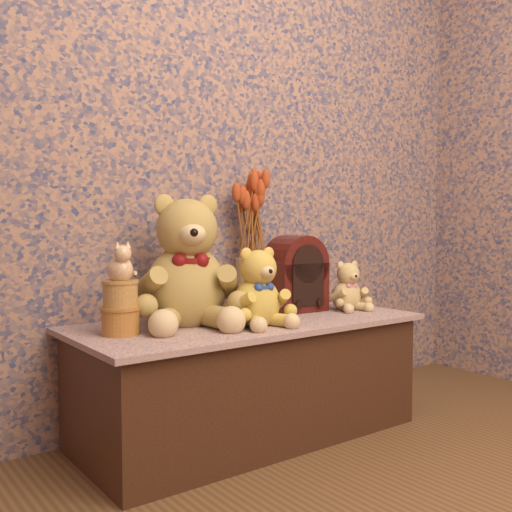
# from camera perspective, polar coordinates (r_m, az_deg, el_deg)

# --- Properties ---
(display_shelf) EXTENTS (1.30, 0.59, 0.43)m
(display_shelf) POSITION_cam_1_polar(r_m,az_deg,el_deg) (2.24, -0.78, -11.72)
(display_shelf) COLOR navy
(display_shelf) RESTS_ON ground
(teddy_large) EXTENTS (0.52, 0.57, 0.49)m
(teddy_large) POSITION_cam_1_polar(r_m,az_deg,el_deg) (2.09, -6.79, 0.10)
(teddy_large) COLOR olive
(teddy_large) RESTS_ON display_shelf
(teddy_medium) EXTENTS (0.25, 0.30, 0.29)m
(teddy_medium) POSITION_cam_1_polar(r_m,az_deg,el_deg) (2.07, 0.05, -2.66)
(teddy_medium) COLOR #B48733
(teddy_medium) RESTS_ON display_shelf
(teddy_small) EXTENTS (0.21, 0.24, 0.22)m
(teddy_small) POSITION_cam_1_polar(r_m,az_deg,el_deg) (2.47, 8.78, -2.64)
(teddy_small) COLOR tan
(teddy_small) RESTS_ON display_shelf
(cathedral_radio) EXTENTS (0.23, 0.17, 0.31)m
(cathedral_radio) POSITION_cam_1_polar(r_m,az_deg,el_deg) (2.41, 3.84, -1.66)
(cathedral_radio) COLOR #3D0F0B
(cathedral_radio) RESTS_ON display_shelf
(ceramic_vase) EXTENTS (0.16, 0.16, 0.21)m
(ceramic_vase) POSITION_cam_1_polar(r_m,az_deg,el_deg) (2.40, -0.46, -2.80)
(ceramic_vase) COLOR tan
(ceramic_vase) RESTS_ON display_shelf
(dried_stalks) EXTENTS (0.24, 0.24, 0.37)m
(dried_stalks) POSITION_cam_1_polar(r_m,az_deg,el_deg) (2.39, -0.46, 4.24)
(dried_stalks) COLOR #B1401C
(dried_stalks) RESTS_ON ceramic_vase
(biscuit_tin_lower) EXTENTS (0.14, 0.14, 0.09)m
(biscuit_tin_lower) POSITION_cam_1_polar(r_m,az_deg,el_deg) (1.95, -12.97, -6.17)
(biscuit_tin_lower) COLOR gold
(biscuit_tin_lower) RESTS_ON display_shelf
(biscuit_tin_upper) EXTENTS (0.14, 0.14, 0.09)m
(biscuit_tin_upper) POSITION_cam_1_polar(r_m,az_deg,el_deg) (1.94, -13.00, -3.64)
(biscuit_tin_upper) COLOR #DCC160
(biscuit_tin_upper) RESTS_ON biscuit_tin_lower
(cat_figurine) EXTENTS (0.11, 0.12, 0.13)m
(cat_figurine) POSITION_cam_1_polar(r_m,az_deg,el_deg) (1.93, -13.04, -0.45)
(cat_figurine) COLOR silver
(cat_figurine) RESTS_ON biscuit_tin_upper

